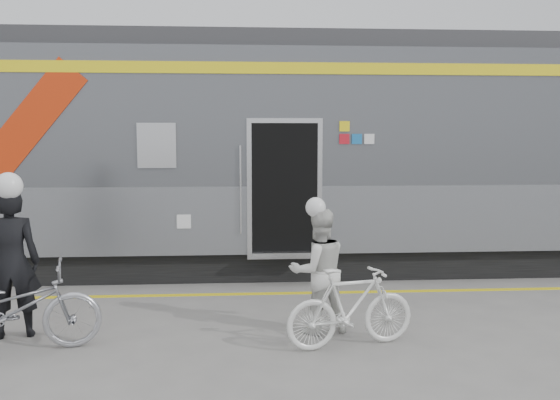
{
  "coord_description": "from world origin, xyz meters",
  "views": [
    {
      "loc": [
        0.03,
        -6.67,
        2.4
      ],
      "look_at": [
        0.57,
        1.6,
        1.5
      ],
      "focal_mm": 38.0,
      "sensor_mm": 36.0,
      "label": 1
    }
  ],
  "objects": [
    {
      "name": "safety_strip",
      "position": [
        0.0,
        2.15,
        0.0
      ],
      "size": [
        24.0,
        0.12,
        0.01
      ],
      "primitive_type": "cube",
      "color": "yellow",
      "rests_on": "ground"
    },
    {
      "name": "ground",
      "position": [
        0.0,
        0.0,
        0.0
      ],
      "size": [
        90.0,
        90.0,
        0.0
      ],
      "primitive_type": "plane",
      "color": "slate",
      "rests_on": "ground"
    },
    {
      "name": "bicycle_left",
      "position": [
        -2.51,
        -0.13,
        0.5
      ],
      "size": [
        2.0,
        1.1,
        0.99
      ],
      "primitive_type": "imported",
      "rotation": [
        0.0,
        0.0,
        1.82
      ],
      "color": "#AAABB2",
      "rests_on": "ground"
    },
    {
      "name": "woman",
      "position": [
        0.96,
        0.36,
        0.76
      ],
      "size": [
        0.85,
        0.73,
        1.52
      ],
      "primitive_type": "imported",
      "rotation": [
        0.0,
        0.0,
        3.37
      ],
      "color": "silver",
      "rests_on": "ground"
    },
    {
      "name": "man",
      "position": [
        -2.71,
        0.42,
        0.9
      ],
      "size": [
        0.74,
        0.58,
        1.81
      ],
      "primitive_type": "imported",
      "rotation": [
        0.0,
        0.0,
        3.39
      ],
      "color": "black",
      "rests_on": "ground"
    },
    {
      "name": "helmet_man",
      "position": [
        -2.71,
        0.42,
        1.96
      ],
      "size": [
        0.31,
        0.31,
        0.31
      ],
      "primitive_type": "sphere",
      "color": "white",
      "rests_on": "man"
    },
    {
      "name": "bicycle_right",
      "position": [
        1.26,
        -0.19,
        0.46
      ],
      "size": [
        1.6,
        0.78,
        0.92
      ],
      "primitive_type": "imported",
      "rotation": [
        0.0,
        0.0,
        1.8
      ],
      "color": "white",
      "rests_on": "ground"
    },
    {
      "name": "train",
      "position": [
        -1.47,
        4.19,
        2.05
      ],
      "size": [
        24.0,
        3.17,
        4.1
      ],
      "color": "black",
      "rests_on": "ground"
    },
    {
      "name": "helmet_woman",
      "position": [
        0.96,
        0.36,
        1.65
      ],
      "size": [
        0.24,
        0.24,
        0.24
      ],
      "primitive_type": "sphere",
      "color": "white",
      "rests_on": "woman"
    }
  ]
}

